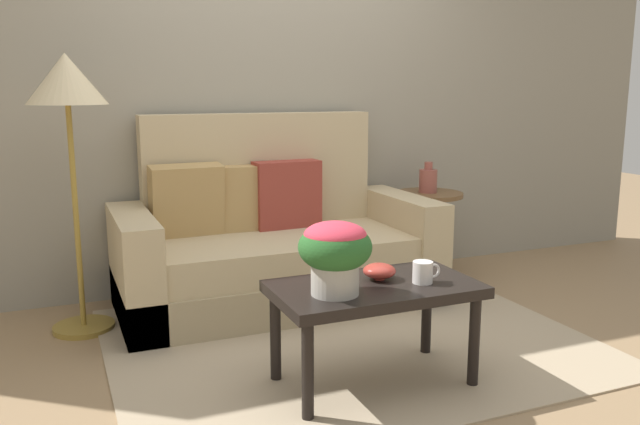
% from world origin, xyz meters
% --- Properties ---
extents(ground_plane, '(14.00, 14.00, 0.00)m').
position_xyz_m(ground_plane, '(0.00, 0.00, 0.00)').
color(ground_plane, '#997A56').
extents(wall_back, '(6.40, 0.12, 2.99)m').
position_xyz_m(wall_back, '(0.00, 1.31, 1.49)').
color(wall_back, gray).
rests_on(wall_back, ground).
extents(area_rug, '(2.44, 1.99, 0.01)m').
position_xyz_m(area_rug, '(0.00, 0.05, 0.01)').
color(area_rug, tan).
rests_on(area_rug, ground).
extents(couch, '(1.93, 0.91, 1.17)m').
position_xyz_m(couch, '(-0.15, 0.84, 0.35)').
color(couch, tan).
rests_on(couch, ground).
extents(coffee_table, '(0.91, 0.51, 0.47)m').
position_xyz_m(coffee_table, '(-0.10, -0.45, 0.41)').
color(coffee_table, black).
rests_on(coffee_table, ground).
extents(side_table, '(0.48, 0.48, 0.61)m').
position_xyz_m(side_table, '(1.03, 0.92, 0.42)').
color(side_table, brown).
rests_on(side_table, ground).
extents(floor_lamp, '(0.41, 0.41, 1.51)m').
position_xyz_m(floor_lamp, '(-1.28, 0.77, 1.27)').
color(floor_lamp, olive).
rests_on(floor_lamp, ground).
extents(potted_plant, '(0.31, 0.31, 0.31)m').
position_xyz_m(potted_plant, '(-0.33, -0.52, 0.67)').
color(potted_plant, '#B7B2A8').
rests_on(potted_plant, coffee_table).
extents(coffee_mug, '(0.14, 0.09, 0.10)m').
position_xyz_m(coffee_mug, '(0.10, -0.52, 0.52)').
color(coffee_mug, white).
rests_on(coffee_mug, coffee_table).
extents(snack_bowl, '(0.15, 0.15, 0.07)m').
position_xyz_m(snack_bowl, '(-0.05, -0.40, 0.51)').
color(snack_bowl, '#B2382D').
rests_on(snack_bowl, coffee_table).
extents(table_vase, '(0.13, 0.13, 0.21)m').
position_xyz_m(table_vase, '(1.03, 0.92, 0.70)').
color(table_vase, '#934C42').
rests_on(table_vase, side_table).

